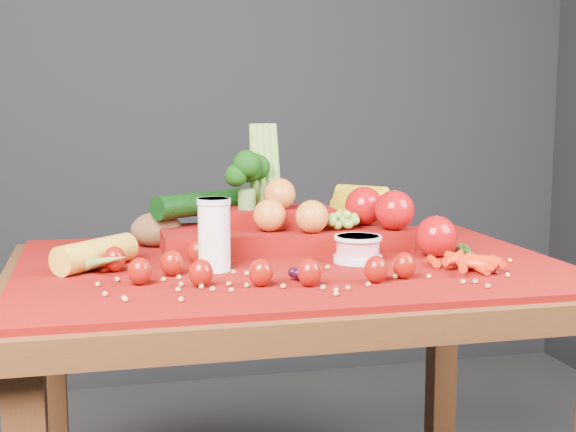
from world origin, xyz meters
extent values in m
cube|color=black|center=(0.00, 1.50, 1.25)|extent=(3.00, 0.02, 2.50)
cube|color=#3E1E0E|center=(0.00, 0.00, 0.72)|extent=(1.10, 0.80, 0.05)
cube|color=#3E1E0E|center=(-0.48, 0.33, 0.35)|extent=(0.06, 0.06, 0.70)
cube|color=#3E1E0E|center=(0.48, 0.33, 0.35)|extent=(0.06, 0.06, 0.70)
cube|color=#6F0B03|center=(0.00, 0.00, 0.76)|extent=(1.05, 0.75, 0.01)
cylinder|color=white|center=(-0.16, -0.05, 0.83)|extent=(0.06, 0.06, 0.14)
cylinder|color=silver|center=(-0.16, -0.05, 0.89)|extent=(0.06, 0.06, 0.01)
cylinder|color=silver|center=(0.13, -0.04, 0.77)|extent=(0.10, 0.10, 0.01)
cylinder|color=#D87F88|center=(0.13, -0.04, 0.79)|extent=(0.08, 0.08, 0.04)
cylinder|color=silver|center=(0.13, -0.04, 0.81)|extent=(0.09, 0.09, 0.01)
ellipsoid|color=#880E00|center=(-0.24, -0.08, 0.79)|extent=(0.04, 0.04, 0.05)
cone|color=#0C4410|center=(-0.24, -0.08, 0.81)|extent=(0.03, 0.03, 0.01)
ellipsoid|color=#880E00|center=(-0.30, -0.14, 0.79)|extent=(0.04, 0.04, 0.05)
cone|color=#0C4410|center=(-0.30, -0.14, 0.81)|extent=(0.03, 0.03, 0.01)
ellipsoid|color=#880E00|center=(-0.20, -0.18, 0.79)|extent=(0.04, 0.04, 0.05)
cone|color=#0C4410|center=(-0.20, -0.18, 0.81)|extent=(0.03, 0.03, 0.01)
ellipsoid|color=#880E00|center=(-0.10, -0.20, 0.79)|extent=(0.04, 0.04, 0.05)
cone|color=#0C4410|center=(-0.10, -0.20, 0.81)|extent=(0.03, 0.03, 0.01)
ellipsoid|color=#880E00|center=(-0.02, -0.22, 0.79)|extent=(0.04, 0.04, 0.05)
cone|color=#0C4410|center=(-0.02, -0.22, 0.81)|extent=(0.03, 0.03, 0.01)
ellipsoid|color=#880E00|center=(0.10, -0.22, 0.79)|extent=(0.04, 0.04, 0.05)
cone|color=#0C4410|center=(0.10, -0.22, 0.81)|extent=(0.03, 0.03, 0.01)
ellipsoid|color=#880E00|center=(-0.18, 0.02, 0.79)|extent=(0.04, 0.04, 0.05)
cone|color=#0C4410|center=(-0.18, 0.02, 0.81)|extent=(0.03, 0.03, 0.01)
ellipsoid|color=#880E00|center=(-0.34, -0.02, 0.79)|extent=(0.04, 0.04, 0.05)
cone|color=#0C4410|center=(-0.34, -0.02, 0.81)|extent=(0.03, 0.03, 0.01)
ellipsoid|color=#880E00|center=(0.16, -0.20, 0.79)|extent=(0.04, 0.04, 0.05)
cone|color=#0C4410|center=(0.16, -0.20, 0.81)|extent=(0.03, 0.03, 0.01)
cylinder|color=gold|center=(-0.37, 0.02, 0.79)|extent=(0.16, 0.17, 0.06)
ellipsoid|color=brown|center=(-0.24, 0.23, 0.80)|extent=(0.11, 0.08, 0.08)
cube|color=#6F0B03|center=(0.02, 0.15, 0.78)|extent=(0.52, 0.22, 0.04)
cube|color=#6F0B03|center=(0.00, 0.20, 0.82)|extent=(0.28, 0.12, 0.03)
sphere|color=#9E040D|center=(0.24, 0.06, 0.85)|extent=(0.08, 0.08, 0.08)
sphere|color=#9E040D|center=(0.30, -0.02, 0.80)|extent=(0.08, 0.08, 0.08)
sphere|color=#9E040D|center=(0.20, 0.14, 0.85)|extent=(0.08, 0.08, 0.08)
sphere|color=#C05D1D|center=(-0.02, 0.10, 0.84)|extent=(0.07, 0.07, 0.07)
sphere|color=#C05D1D|center=(0.06, 0.06, 0.84)|extent=(0.07, 0.07, 0.07)
sphere|color=#C05D1D|center=(0.02, 0.18, 0.88)|extent=(0.07, 0.07, 0.07)
cylinder|color=#BF9C0A|center=(0.17, 0.22, 0.82)|extent=(0.06, 0.15, 0.04)
cylinder|color=#BF9C0A|center=(0.19, 0.22, 0.84)|extent=(0.04, 0.15, 0.04)
cylinder|color=#BF9C0A|center=(0.21, 0.22, 0.85)|extent=(0.07, 0.15, 0.04)
cylinder|color=#BF9C0A|center=(0.22, 0.22, 0.87)|extent=(0.09, 0.15, 0.04)
cylinder|color=#3F662D|center=(-0.05, 0.20, 0.86)|extent=(0.04, 0.04, 0.04)
cylinder|color=olive|center=(-0.02, 0.24, 0.92)|extent=(0.03, 0.06, 0.22)
cylinder|color=olive|center=(-0.01, 0.24, 0.92)|extent=(0.02, 0.06, 0.22)
cylinder|color=olive|center=(0.01, 0.24, 0.92)|extent=(0.02, 0.06, 0.22)
cylinder|color=olive|center=(0.02, 0.24, 0.92)|extent=(0.03, 0.06, 0.22)
cylinder|color=black|center=(-0.14, 0.24, 0.85)|extent=(0.24, 0.18, 0.05)
camera|label=1|loc=(-0.37, -1.51, 1.07)|focal=50.00mm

